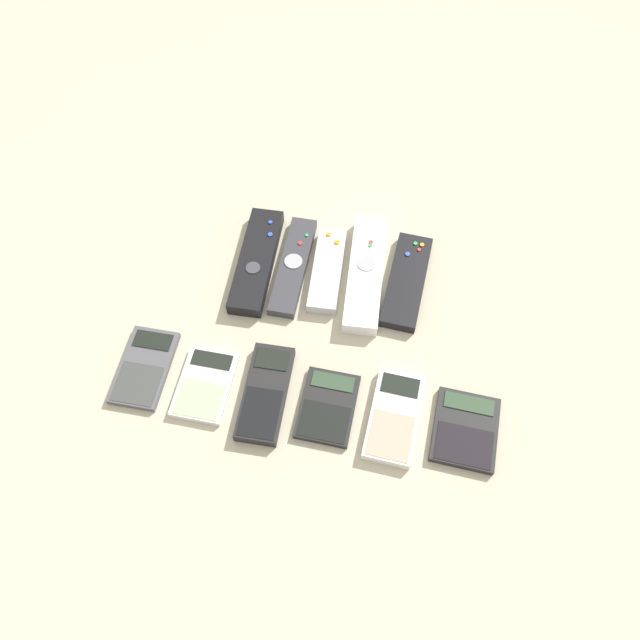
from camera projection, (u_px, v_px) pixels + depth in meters
ground_plane at (316, 343)px, 0.95m from camera, size 3.00×3.00×0.00m
remote_0 at (257, 261)px, 1.02m from camera, size 0.06×0.20×0.03m
remote_1 at (293, 266)px, 1.02m from camera, size 0.04×0.19×0.02m
remote_2 at (327, 270)px, 1.01m from camera, size 0.06×0.16×0.02m
remote_3 at (365, 273)px, 1.00m from camera, size 0.07×0.22×0.03m
remote_4 at (407, 281)px, 1.00m from camera, size 0.07×0.18×0.02m
calculator_0 at (145, 367)px, 0.93m from camera, size 0.07×0.13×0.01m
calculator_1 at (205, 385)px, 0.91m from camera, size 0.08×0.11×0.01m
calculator_2 at (266, 393)px, 0.90m from camera, size 0.06×0.15×0.02m
calculator_3 at (328, 406)px, 0.89m from camera, size 0.08×0.11×0.01m
calculator_4 at (394, 417)px, 0.88m from camera, size 0.07×0.14×0.02m
calculator_5 at (465, 429)px, 0.87m from camera, size 0.09×0.11×0.01m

